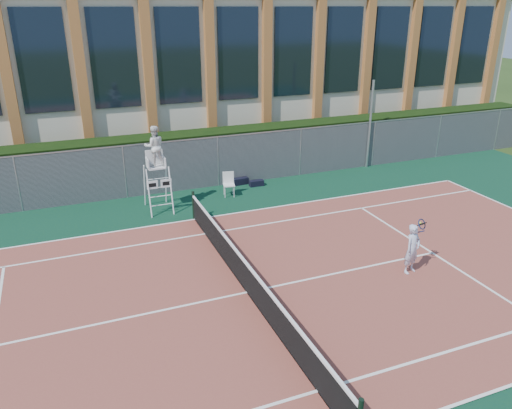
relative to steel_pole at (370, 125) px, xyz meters
name	(u,v)px	position (x,y,z in m)	size (l,w,h in m)	color
ground	(247,293)	(-9.64, -8.70, -2.12)	(120.00, 120.00, 0.00)	#233814
apron	(235,276)	(-9.64, -7.70, -2.11)	(36.00, 20.00, 0.01)	#0B3427
tennis_court	(247,293)	(-9.64, -8.70, -2.10)	(23.77, 10.97, 0.02)	brown
tennis_net	(247,276)	(-9.64, -8.70, -1.58)	(0.10, 11.30, 1.10)	black
fence	(173,167)	(-9.64, 0.10, -1.02)	(40.00, 0.06, 2.20)	#595E60
hedge	(167,159)	(-9.64, 1.30, -1.02)	(40.00, 1.40, 2.20)	black
building	(132,69)	(-9.64, 9.25, 2.03)	(45.00, 10.60, 8.22)	beige
steel_pole	(370,125)	(0.00, 0.00, 0.00)	(0.12, 0.12, 4.24)	#9EA0A5
umpire_chair	(155,149)	(-10.67, -1.65, 0.34)	(0.94, 1.45, 3.37)	white
plastic_chair	(229,182)	(-7.62, -1.21, -1.51)	(0.56, 0.56, 1.00)	silver
sports_bag_near	(240,181)	(-6.70, -0.13, -1.96)	(0.70, 0.28, 0.30)	black
sports_bag_far	(256,183)	(-6.11, -0.57, -1.98)	(0.64, 0.28, 0.25)	black
tennis_player	(413,249)	(-4.70, -9.43, -1.31)	(0.92, 0.67, 1.56)	silver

